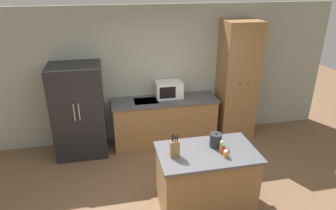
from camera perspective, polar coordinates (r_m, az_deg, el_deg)
The scene contains 11 objects.
wall_back at distance 5.80m, azimuth -2.74°, elevation 5.77°, with size 7.20×0.06×2.60m.
refrigerator at distance 5.56m, azimuth -16.60°, elevation -1.05°, with size 0.89×0.72×1.68m.
back_counter at distance 5.84m, azimuth -0.67°, elevation -3.02°, with size 2.00×0.63×0.91m.
pantry_cabinet at distance 6.00m, azimuth 13.02°, elevation 4.40°, with size 0.68×0.60×2.32m.
kitchen_island at distance 4.32m, azimuth 7.19°, elevation -13.76°, with size 1.33×0.81×0.90m.
microwave at distance 5.71m, azimuth 0.16°, elevation 3.00°, with size 0.50×0.35×0.31m.
knife_block at distance 3.87m, azimuth 1.28°, elevation -8.26°, with size 0.12×0.07×0.33m.
spice_bottle_tall_dark at distance 4.01m, azimuth 10.45°, elevation -8.41°, with size 0.05×0.05×0.14m.
spice_bottle_short_red at distance 3.96m, azimuth 10.94°, elevation -9.15°, with size 0.06×0.06×0.10m.
spice_bottle_amber_oil at distance 4.06m, azimuth 10.11°, elevation -7.81°, with size 0.05×0.05×0.15m.
kettle at distance 4.15m, azimuth 9.06°, elevation -6.64°, with size 0.17×0.17×0.22m.
Camera 1 is at (-0.87, -3.13, 3.04)m, focal length 32.00 mm.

